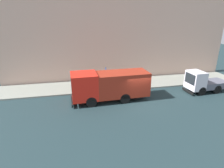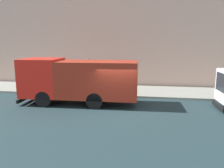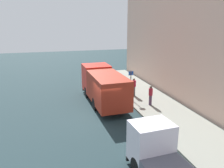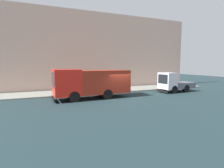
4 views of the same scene
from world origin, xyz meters
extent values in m
plane|color=#1E3034|center=(0.00, 0.00, 0.00)|extent=(80.00, 80.00, 0.00)
cube|color=gray|center=(5.08, 0.00, 0.07)|extent=(4.15, 30.00, 0.15)
cube|color=#C5A18E|center=(7.65, 0.00, 5.31)|extent=(0.50, 30.00, 10.61)
cube|color=red|center=(0.80, 5.27, 1.76)|extent=(2.52, 2.50, 2.49)
cube|color=black|center=(0.77, 6.46, 2.05)|extent=(2.05, 0.12, 1.39)
cube|color=maroon|center=(0.92, 1.48, 1.69)|extent=(2.60, 5.23, 2.35)
cube|color=black|center=(0.76, 6.54, 0.28)|extent=(2.35, 0.19, 0.24)
cylinder|color=black|center=(-0.25, 4.75, 0.51)|extent=(0.33, 1.03, 1.02)
cylinder|color=black|center=(1.89, 4.82, 0.51)|extent=(0.33, 1.03, 1.02)
cylinder|color=black|center=(-0.15, 1.45, 0.51)|extent=(0.33, 1.03, 1.02)
cylinder|color=black|center=(1.99, 1.51, 0.51)|extent=(0.33, 1.03, 1.02)
cube|color=black|center=(0.83, -6.11, 1.71)|extent=(1.63, 0.15, 1.11)
cube|color=black|center=(0.82, -6.03, 0.26)|extent=(1.87, 0.22, 0.24)
cylinder|color=#514848|center=(4.06, 3.59, 0.60)|extent=(0.40, 0.40, 0.91)
cylinder|color=#A6152C|center=(4.06, 3.59, 1.35)|extent=(0.54, 0.54, 0.58)
sphere|color=brown|center=(4.06, 3.59, 1.74)|extent=(0.21, 0.21, 0.21)
cylinder|color=#49324A|center=(4.52, 0.89, 0.58)|extent=(0.28, 0.28, 0.86)
cylinder|color=maroon|center=(4.52, 0.89, 1.31)|extent=(0.38, 0.38, 0.59)
sphere|color=brown|center=(4.52, 0.89, 1.72)|extent=(0.23, 0.23, 0.23)
cylinder|color=#4C5156|center=(3.40, 2.68, 1.49)|extent=(0.08, 0.08, 2.68)
cube|color=blue|center=(3.40, 2.70, 2.58)|extent=(0.44, 0.03, 0.36)
camera|label=1|loc=(-16.04, 6.11, 8.00)|focal=29.74mm
camera|label=2|loc=(-13.11, -1.70, 4.07)|focal=35.77mm
camera|label=3|loc=(-3.58, -15.55, 7.06)|focal=36.11mm
camera|label=4|loc=(-16.35, 7.75, 3.49)|focal=28.33mm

